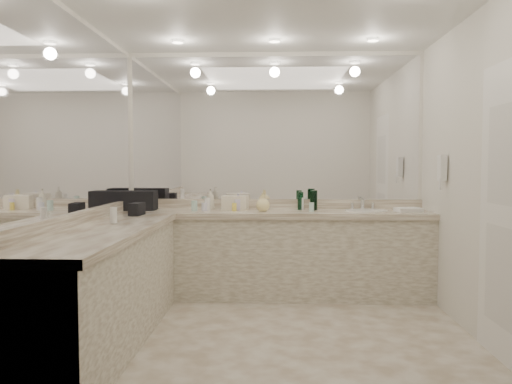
{
  "coord_description": "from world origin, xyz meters",
  "views": [
    {
      "loc": [
        0.01,
        -3.98,
        1.38
      ],
      "look_at": [
        -0.16,
        0.4,
        1.14
      ],
      "focal_mm": 35.0,
      "sensor_mm": 36.0,
      "label": 1
    }
  ],
  "objects_px": {
    "soap_bottle_c": "(263,202)",
    "soap_bottle_a": "(211,199)",
    "cream_cosmetic_case": "(235,203)",
    "hand_towel": "(408,210)",
    "black_toiletry_bag": "(139,200)",
    "wall_phone": "(442,168)",
    "soap_bottle_b": "(238,202)",
    "sink": "(366,211)"
  },
  "relations": [
    {
      "from": "soap_bottle_c",
      "to": "soap_bottle_a",
      "type": "bearing_deg",
      "value": 165.91
    },
    {
      "from": "cream_cosmetic_case",
      "to": "hand_towel",
      "type": "xyz_separation_m",
      "value": [
        1.78,
        -0.16,
        -0.05
      ]
    },
    {
      "from": "soap_bottle_a",
      "to": "black_toiletry_bag",
      "type": "bearing_deg",
      "value": -173.53
    },
    {
      "from": "wall_phone",
      "to": "hand_towel",
      "type": "relative_size",
      "value": 0.95
    },
    {
      "from": "soap_bottle_b",
      "to": "black_toiletry_bag",
      "type": "bearing_deg",
      "value": -178.87
    },
    {
      "from": "hand_towel",
      "to": "soap_bottle_a",
      "type": "bearing_deg",
      "value": 175.27
    },
    {
      "from": "black_toiletry_bag",
      "to": "soap_bottle_c",
      "type": "height_order",
      "value": "black_toiletry_bag"
    },
    {
      "from": "black_toiletry_bag",
      "to": "soap_bottle_c",
      "type": "xyz_separation_m",
      "value": [
        1.31,
        -0.06,
        -0.01
      ]
    },
    {
      "from": "sink",
      "to": "soap_bottle_c",
      "type": "distance_m",
      "value": 1.07
    },
    {
      "from": "black_toiletry_bag",
      "to": "soap_bottle_a",
      "type": "relative_size",
      "value": 1.62
    },
    {
      "from": "soap_bottle_c",
      "to": "sink",
      "type": "bearing_deg",
      "value": 2.73
    },
    {
      "from": "sink",
      "to": "black_toiletry_bag",
      "type": "distance_m",
      "value": 2.38
    },
    {
      "from": "black_toiletry_bag",
      "to": "cream_cosmetic_case",
      "type": "distance_m",
      "value": 1.02
    },
    {
      "from": "soap_bottle_b",
      "to": "cream_cosmetic_case",
      "type": "bearing_deg",
      "value": 120.92
    },
    {
      "from": "cream_cosmetic_case",
      "to": "soap_bottle_a",
      "type": "height_order",
      "value": "soap_bottle_a"
    },
    {
      "from": "wall_phone",
      "to": "soap_bottle_a",
      "type": "bearing_deg",
      "value": 165.2
    },
    {
      "from": "hand_towel",
      "to": "soap_bottle_a",
      "type": "height_order",
      "value": "soap_bottle_a"
    },
    {
      "from": "wall_phone",
      "to": "hand_towel",
      "type": "height_order",
      "value": "wall_phone"
    },
    {
      "from": "sink",
      "to": "wall_phone",
      "type": "height_order",
      "value": "wall_phone"
    },
    {
      "from": "sink",
      "to": "soap_bottle_a",
      "type": "distance_m",
      "value": 1.64
    },
    {
      "from": "hand_towel",
      "to": "soap_bottle_c",
      "type": "bearing_deg",
      "value": 178.93
    },
    {
      "from": "cream_cosmetic_case",
      "to": "soap_bottle_c",
      "type": "relative_size",
      "value": 1.43
    },
    {
      "from": "hand_towel",
      "to": "black_toiletry_bag",
      "type": "bearing_deg",
      "value": 178.28
    },
    {
      "from": "soap_bottle_b",
      "to": "soap_bottle_c",
      "type": "distance_m",
      "value": 0.27
    },
    {
      "from": "black_toiletry_bag",
      "to": "soap_bottle_b",
      "type": "distance_m",
      "value": 1.05
    },
    {
      "from": "soap_bottle_a",
      "to": "soap_bottle_b",
      "type": "distance_m",
      "value": 0.31
    },
    {
      "from": "soap_bottle_a",
      "to": "soap_bottle_b",
      "type": "height_order",
      "value": "soap_bottle_a"
    },
    {
      "from": "black_toiletry_bag",
      "to": "soap_bottle_b",
      "type": "xyz_separation_m",
      "value": [
        1.05,
        0.02,
        -0.02
      ]
    },
    {
      "from": "hand_towel",
      "to": "soap_bottle_b",
      "type": "xyz_separation_m",
      "value": [
        -1.74,
        0.1,
        0.07
      ]
    },
    {
      "from": "wall_phone",
      "to": "hand_towel",
      "type": "xyz_separation_m",
      "value": [
        -0.19,
        0.42,
        -0.43
      ]
    },
    {
      "from": "wall_phone",
      "to": "soap_bottle_c",
      "type": "xyz_separation_m",
      "value": [
        -1.67,
        0.45,
        -0.36
      ]
    },
    {
      "from": "hand_towel",
      "to": "soap_bottle_b",
      "type": "height_order",
      "value": "soap_bottle_b"
    },
    {
      "from": "soap_bottle_b",
      "to": "soap_bottle_c",
      "type": "relative_size",
      "value": 0.95
    },
    {
      "from": "sink",
      "to": "hand_towel",
      "type": "bearing_deg",
      "value": -10.76
    },
    {
      "from": "sink",
      "to": "soap_bottle_c",
      "type": "height_order",
      "value": "soap_bottle_c"
    },
    {
      "from": "black_toiletry_bag",
      "to": "hand_towel",
      "type": "distance_m",
      "value": 2.79
    },
    {
      "from": "wall_phone",
      "to": "black_toiletry_bag",
      "type": "bearing_deg",
      "value": 170.39
    },
    {
      "from": "soap_bottle_a",
      "to": "soap_bottle_c",
      "type": "distance_m",
      "value": 0.58
    },
    {
      "from": "soap_bottle_a",
      "to": "soap_bottle_c",
      "type": "height_order",
      "value": "soap_bottle_a"
    },
    {
      "from": "cream_cosmetic_case",
      "to": "soap_bottle_b",
      "type": "bearing_deg",
      "value": -50.32
    },
    {
      "from": "sink",
      "to": "black_toiletry_bag",
      "type": "bearing_deg",
      "value": 179.87
    },
    {
      "from": "sink",
      "to": "soap_bottle_a",
      "type": "height_order",
      "value": "soap_bottle_a"
    }
  ]
}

